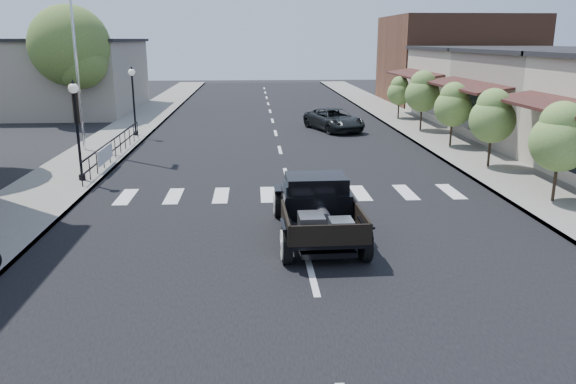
{
  "coord_description": "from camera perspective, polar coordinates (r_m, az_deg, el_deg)",
  "views": [
    {
      "loc": [
        -1.27,
        -14.53,
        5.17
      ],
      "look_at": [
        -0.32,
        0.72,
        1.0
      ],
      "focal_mm": 35.0,
      "sensor_mm": 36.0,
      "label": 1
    }
  ],
  "objects": [
    {
      "name": "road_markings",
      "position": [
        25.1,
        -0.61,
        3.38
      ],
      "size": [
        12.0,
        60.0,
        0.06
      ],
      "primitive_type": null,
      "color": "silver",
      "rests_on": "ground"
    },
    {
      "name": "lamp_post_b",
      "position": [
        21.72,
        -20.6,
        5.83
      ],
      "size": [
        0.36,
        0.36,
        3.64
      ],
      "primitive_type": null,
      "color": "black",
      "rests_on": "sidewalk_left"
    },
    {
      "name": "small_tree_b",
      "position": [
        24.12,
        19.95,
        6.01
      ],
      "size": [
        1.82,
        1.82,
        3.03
      ],
      "primitive_type": null,
      "color": "olive",
      "rests_on": "sidewalk_right"
    },
    {
      "name": "small_tree_e",
      "position": [
        37.9,
        11.21,
        9.36
      ],
      "size": [
        1.56,
        1.56,
        2.6
      ],
      "primitive_type": null,
      "color": "olive",
      "rests_on": "sidewalk_right"
    },
    {
      "name": "hotrod_pickup",
      "position": [
        14.92,
        2.95,
        -1.56
      ],
      "size": [
        2.41,
        4.99,
        1.71
      ],
      "primitive_type": null,
      "rotation": [
        0.0,
        0.0,
        0.02
      ],
      "color": "black",
      "rests_on": "ground"
    },
    {
      "name": "storefront_mid",
      "position": [
        32.11,
        27.2,
        8.39
      ],
      "size": [
        10.0,
        9.0,
        4.5
      ],
      "primitive_type": "cube",
      "color": "gray",
      "rests_on": "ground"
    },
    {
      "name": "small_tree_d",
      "position": [
        33.03,
        13.45,
        8.93
      ],
      "size": [
        1.93,
        1.93,
        3.22
      ],
      "primitive_type": null,
      "color": "olive",
      "rests_on": "sidewalk_right"
    },
    {
      "name": "road",
      "position": [
        30.0,
        -1.11,
        5.37
      ],
      "size": [
        14.0,
        80.0,
        0.02
      ],
      "primitive_type": "cube",
      "color": "black",
      "rests_on": "ground"
    },
    {
      "name": "small_tree_a",
      "position": [
        19.6,
        25.77,
        3.51
      ],
      "size": [
        1.84,
        1.84,
        3.07
      ],
      "primitive_type": null,
      "color": "olive",
      "rests_on": "sidewalk_right"
    },
    {
      "name": "ground",
      "position": [
        15.47,
        1.34,
        -4.25
      ],
      "size": [
        120.0,
        120.0,
        0.0
      ],
      "primitive_type": "plane",
      "color": "black",
      "rests_on": "ground"
    },
    {
      "name": "sidewalk_right",
      "position": [
        31.51,
        14.6,
        5.48
      ],
      "size": [
        3.0,
        80.0,
        0.15
      ],
      "primitive_type": "cube",
      "color": "gray",
      "rests_on": "ground"
    },
    {
      "name": "flagpole",
      "position": [
        27.69,
        -21.03,
        15.64
      ],
      "size": [
        0.12,
        0.12,
        11.33
      ],
      "primitive_type": "cylinder",
      "color": "silver",
      "rests_on": "sidewalk_left"
    },
    {
      "name": "big_tree_far",
      "position": [
        38.24,
        -21.13,
        11.96
      ],
      "size": [
        4.94,
        4.94,
        7.25
      ],
      "primitive_type": null,
      "color": "#516C2E",
      "rests_on": "ground"
    },
    {
      "name": "lamp_post_c",
      "position": [
        31.34,
        -15.4,
        8.87
      ],
      "size": [
        0.36,
        0.36,
        3.64
      ],
      "primitive_type": null,
      "color": "black",
      "rests_on": "sidewalk_left"
    },
    {
      "name": "sidewalk_left",
      "position": [
        30.82,
        -17.16,
        5.08
      ],
      "size": [
        3.0,
        80.0,
        0.15
      ],
      "primitive_type": "cube",
      "color": "gray",
      "rests_on": "ground"
    },
    {
      "name": "second_car",
      "position": [
        32.98,
        4.7,
        7.32
      ],
      "size": [
        3.53,
        5.0,
        1.27
      ],
      "primitive_type": "imported",
      "rotation": [
        0.0,
        0.0,
        0.35
      ],
      "color": "black",
      "rests_on": "ground"
    },
    {
      "name": "low_building_left",
      "position": [
        44.77,
        -21.84,
        10.79
      ],
      "size": [
        10.0,
        12.0,
        5.0
      ],
      "primitive_type": "cube",
      "color": "gray",
      "rests_on": "ground"
    },
    {
      "name": "small_tree_c",
      "position": [
        28.32,
        16.34,
        7.47
      ],
      "size": [
        1.77,
        1.77,
        2.95
      ],
      "primitive_type": null,
      "color": "olive",
      "rests_on": "sidewalk_right"
    },
    {
      "name": "far_building_right",
      "position": [
        49.48,
        16.65,
        12.72
      ],
      "size": [
        11.0,
        10.0,
        7.0
      ],
      "primitive_type": "cube",
      "color": "brown",
      "rests_on": "ground"
    },
    {
      "name": "storefront_far",
      "position": [
        40.09,
        20.71,
        10.13
      ],
      "size": [
        10.0,
        9.0,
        4.5
      ],
      "primitive_type": "cube",
      "color": "#BAB29E",
      "rests_on": "ground"
    },
    {
      "name": "banner",
      "position": [
        23.77,
        -18.03,
        3.06
      ],
      "size": [
        0.04,
        2.2,
        0.6
      ],
      "primitive_type": null,
      "color": "silver",
      "rests_on": "sidewalk_left"
    },
    {
      "name": "railing",
      "position": [
        25.66,
        -17.17,
        4.44
      ],
      "size": [
        0.08,
        10.0,
        1.0
      ],
      "primitive_type": null,
      "color": "black",
      "rests_on": "sidewalk_left"
    }
  ]
}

